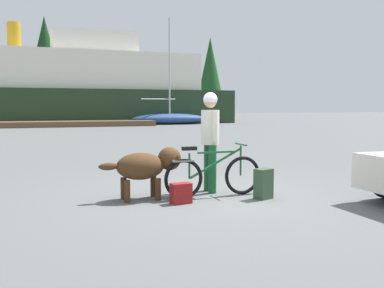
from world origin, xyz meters
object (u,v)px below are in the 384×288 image
Objects in this scene: dog at (147,166)px; backpack at (263,184)px; person_cyclist at (210,132)px; ferry_boat at (61,90)px; sailboat_moored at (170,118)px; bicycle at (213,175)px; handbag_pannier at (181,193)px.

backpack is at bearing -18.94° from dog.
person_cyclist is 32.74m from ferry_boat.
person_cyclist is 1.32m from dog.
dog is 28.92m from sailboat_moored.
bicycle is 1.28× the size of dog.
dog is 1.95m from backpack.
dog is at bearing -107.71° from sailboat_moored.
sailboat_moored is at bearing 72.29° from dog.
handbag_pannier is 29.26m from sailboat_moored.
sailboat_moored reaches higher than backpack.
sailboat_moored is at bearing 74.48° from person_cyclist.
handbag_pannier is (-0.67, -0.29, -0.21)m from bicycle.
bicycle is at bearing -88.93° from ferry_boat.
ferry_boat is (-1.34, 33.50, 2.72)m from backpack.
backpack is (0.72, -0.43, -0.12)m from bicycle.
bicycle is 1.13m from dog.
dog is at bearing -90.84° from ferry_boat.
dog is 0.05× the size of ferry_boat.
backpack is 1.55× the size of handbag_pannier.
sailboat_moored is (8.32, -5.33, -2.46)m from ferry_boat.
bicycle is at bearing -9.90° from dog.
dog is (-1.20, -0.20, -0.52)m from person_cyclist.
person_cyclist reaches higher than dog.
bicycle is at bearing -105.43° from person_cyclist.
handbag_pannier is at bearing -106.62° from sailboat_moored.
dog is 2.73× the size of backpack.
sailboat_moored reaches higher than ferry_boat.
dog is 4.24× the size of handbag_pannier.
ferry_boat reaches higher than person_cyclist.
dog is at bearing 170.10° from bicycle.
backpack is 1.40m from handbag_pannier.
sailboat_moored is at bearing 73.38° from handbag_pannier.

